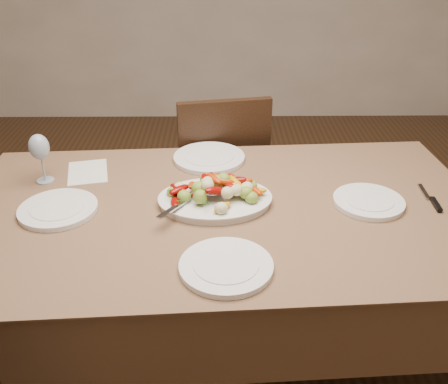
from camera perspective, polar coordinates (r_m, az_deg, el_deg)
floor at (r=2.18m, az=1.19°, el=-20.14°), size 6.00×6.00×0.00m
dining_table at (r=1.97m, az=0.00°, el=-11.28°), size 1.90×1.14×0.76m
chair_far at (r=2.56m, az=-0.72°, el=1.66°), size 0.49×0.49×0.95m
serving_platter at (r=1.76m, az=-1.02°, el=-1.03°), size 0.41×0.31×0.02m
roasted_vegetables at (r=1.73m, az=-1.03°, el=0.60°), size 0.33×0.23×0.09m
serving_spoon at (r=1.71m, az=-3.14°, el=-0.66°), size 0.27×0.19×0.03m
plate_left at (r=1.81m, az=-18.42°, el=-1.89°), size 0.27×0.27×0.02m
plate_right at (r=1.84m, az=16.19°, el=-1.08°), size 0.25×0.25×0.02m
plate_far at (r=2.08m, az=-1.71°, el=3.91°), size 0.30×0.30×0.02m
plate_near at (r=1.45m, az=0.24°, el=-8.51°), size 0.27×0.27×0.02m
wine_glass at (r=1.99m, az=-20.19°, el=3.76°), size 0.08×0.08×0.20m
menu_card at (r=2.06m, az=-15.31°, el=2.22°), size 0.19×0.24×0.00m
table_knife at (r=1.93m, az=22.50°, el=-0.74°), size 0.03×0.20×0.01m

